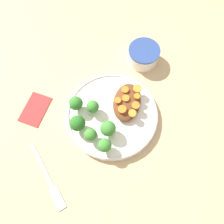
{
  "coord_description": "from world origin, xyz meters",
  "views": [
    {
      "loc": [
        -0.24,
        -0.05,
        0.64
      ],
      "look_at": [
        0.0,
        0.0,
        0.03
      ],
      "focal_mm": 35.0,
      "sensor_mm": 36.0,
      "label": 1
    }
  ],
  "objects_px": {
    "dip_bowl": "(144,55)",
    "fork": "(50,182)",
    "plate": "(112,115)",
    "napkin": "(35,109)"
  },
  "relations": [
    {
      "from": "dip_bowl",
      "to": "fork",
      "type": "relative_size",
      "value": 0.63
    },
    {
      "from": "plate",
      "to": "fork",
      "type": "height_order",
      "value": "plate"
    },
    {
      "from": "fork",
      "to": "napkin",
      "type": "xyz_separation_m",
      "value": [
        0.2,
        0.11,
        0.0
      ]
    },
    {
      "from": "fork",
      "to": "dip_bowl",
      "type": "bearing_deg",
      "value": 114.43
    },
    {
      "from": "dip_bowl",
      "to": "fork",
      "type": "bearing_deg",
      "value": 156.2
    },
    {
      "from": "plate",
      "to": "dip_bowl",
      "type": "bearing_deg",
      "value": -16.08
    },
    {
      "from": "dip_bowl",
      "to": "fork",
      "type": "distance_m",
      "value": 0.5
    },
    {
      "from": "dip_bowl",
      "to": "fork",
      "type": "xyz_separation_m",
      "value": [
        -0.45,
        0.2,
        -0.03
      ]
    },
    {
      "from": "plate",
      "to": "napkin",
      "type": "height_order",
      "value": "plate"
    },
    {
      "from": "plate",
      "to": "dip_bowl",
      "type": "distance_m",
      "value": 0.24
    }
  ]
}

